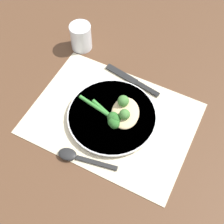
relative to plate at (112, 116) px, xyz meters
name	(u,v)px	position (x,y,z in m)	size (l,w,h in m)	color
ground_plane	(112,118)	(0.00, 0.00, -0.01)	(3.00, 3.00, 0.00)	brown
placemat	(112,118)	(0.00, 0.00, -0.01)	(0.44, 0.33, 0.00)	beige
plate	(112,116)	(0.00, 0.00, 0.00)	(0.24, 0.24, 0.01)	white
chicken_fillet	(125,113)	(0.03, 0.02, 0.02)	(0.10, 0.12, 0.02)	#DBBC89
pesto_dollop_primary	(125,114)	(0.04, 0.00, 0.04)	(0.03, 0.03, 0.03)	#477F38
pesto_dollop_secondary	(123,101)	(0.02, 0.04, 0.04)	(0.03, 0.03, 0.03)	#477F38
broccoli_stalk_rear	(113,119)	(0.01, -0.02, 0.02)	(0.10, 0.06, 0.03)	#3D8E38
broccoli_stalk_right	(110,117)	(0.00, -0.02, 0.02)	(0.14, 0.05, 0.03)	#3D8E38
knife	(133,81)	(0.00, 0.14, -0.01)	(0.18, 0.05, 0.01)	black
spoon	(74,156)	(-0.03, -0.15, 0.00)	(0.16, 0.05, 0.01)	black
water_glass	(81,37)	(-0.21, 0.20, 0.03)	(0.07, 0.07, 0.09)	silver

